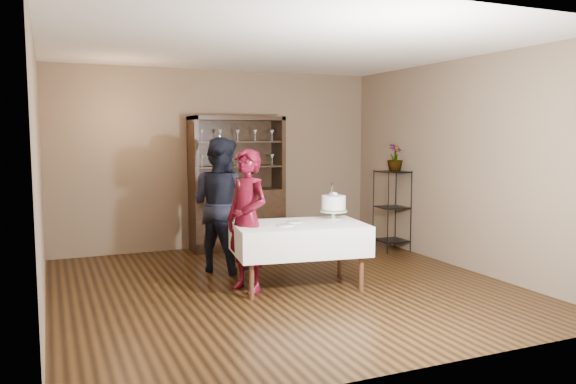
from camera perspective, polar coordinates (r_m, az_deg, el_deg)
name	(u,v)px	position (r m, az deg, el deg)	size (l,w,h in m)	color
floor	(282,286)	(6.53, -0.61, -9.54)	(5.00, 5.00, 0.00)	black
ceiling	(282,46)	(6.36, -0.63, 14.59)	(5.00, 5.00, 0.00)	white
back_wall	(219,159)	(8.66, -7.01, 3.31)	(5.00, 0.02, 2.70)	brown
wall_left	(39,175)	(5.82, -23.98, 1.55)	(0.02, 5.00, 2.70)	brown
wall_right	(459,164)	(7.62, 17.02, 2.74)	(0.02, 5.00, 2.70)	brown
china_hutch	(237,205)	(8.54, -5.20, -1.32)	(1.40, 0.48, 2.00)	black
plant_etagere	(392,207)	(8.51, 10.52, -1.51)	(0.42, 0.42, 1.20)	black
cake_table	(299,239)	(6.38, 1.13, -4.75)	(1.58, 1.10, 0.73)	silver
woman	(247,220)	(6.21, -4.18, -2.90)	(0.58, 0.38, 1.58)	#3D0512
man	(220,205)	(7.15, -6.88, -1.28)	(0.82, 0.64, 1.70)	black
cake	(334,204)	(6.67, 4.65, -1.27)	(0.32, 0.32, 0.44)	beige
plate_near	(285,225)	(6.20, -0.28, -3.37)	(0.19, 0.19, 0.01)	beige
plate_far	(294,222)	(6.43, 0.65, -3.04)	(0.18, 0.18, 0.01)	beige
potted_plant	(395,158)	(8.47, 10.82, 3.45)	(0.22, 0.22, 0.40)	#47642F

